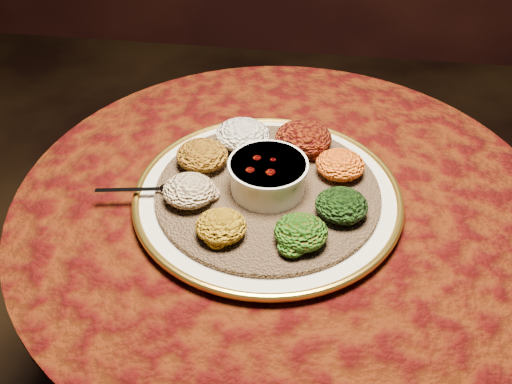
# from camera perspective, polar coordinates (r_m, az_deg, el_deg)

# --- Properties ---
(table) EXTENTS (0.96, 0.96, 0.73)m
(table) POSITION_cam_1_polar(r_m,az_deg,el_deg) (1.14, 2.50, -7.27)
(table) COLOR black
(table) RESTS_ON ground
(platter) EXTENTS (0.54, 0.54, 0.02)m
(platter) POSITION_cam_1_polar(r_m,az_deg,el_deg) (1.00, 1.17, -0.39)
(platter) COLOR beige
(platter) RESTS_ON table
(injera) EXTENTS (0.51, 0.51, 0.01)m
(injera) POSITION_cam_1_polar(r_m,az_deg,el_deg) (0.99, 1.17, 0.08)
(injera) COLOR brown
(injera) RESTS_ON platter
(stew_bowl) EXTENTS (0.14, 0.14, 0.06)m
(stew_bowl) POSITION_cam_1_polar(r_m,az_deg,el_deg) (0.97, 1.20, 1.78)
(stew_bowl) COLOR silver
(stew_bowl) RESTS_ON injera
(spoon) EXTENTS (0.15, 0.04, 0.01)m
(spoon) POSITION_cam_1_polar(r_m,az_deg,el_deg) (0.99, -9.04, 0.31)
(spoon) COLOR silver
(spoon) RESTS_ON injera
(portion_ayib) EXTENTS (0.10, 0.10, 0.05)m
(portion_ayib) POSITION_cam_1_polar(r_m,az_deg,el_deg) (1.07, -1.33, 5.72)
(portion_ayib) COLOR silver
(portion_ayib) RESTS_ON injera
(portion_kitfo) EXTENTS (0.11, 0.10, 0.05)m
(portion_kitfo) POSITION_cam_1_polar(r_m,az_deg,el_deg) (1.07, 4.77, 5.41)
(portion_kitfo) COLOR black
(portion_kitfo) RESTS_ON injera
(portion_tikil) EXTENTS (0.09, 0.08, 0.04)m
(portion_tikil) POSITION_cam_1_polar(r_m,az_deg,el_deg) (1.02, 8.42, 2.72)
(portion_tikil) COLOR #C18210
(portion_tikil) RESTS_ON injera
(portion_gomen) EXTENTS (0.09, 0.08, 0.04)m
(portion_gomen) POSITION_cam_1_polar(r_m,az_deg,el_deg) (0.93, 8.54, -1.30)
(portion_gomen) COLOR black
(portion_gomen) RESTS_ON injera
(portion_mixveg) EXTENTS (0.08, 0.08, 0.04)m
(portion_mixveg) POSITION_cam_1_polar(r_m,az_deg,el_deg) (0.88, 4.51, -4.00)
(portion_mixveg) COLOR #AF390B
(portion_mixveg) RESTS_ON injera
(portion_kik) EXTENTS (0.08, 0.08, 0.04)m
(portion_kik) POSITION_cam_1_polar(r_m,az_deg,el_deg) (0.89, -3.51, -3.43)
(portion_kik) COLOR #9A6E0D
(portion_kik) RESTS_ON injera
(portion_timatim) EXTENTS (0.09, 0.08, 0.04)m
(portion_timatim) POSITION_cam_1_polar(r_m,az_deg,el_deg) (0.96, -6.70, 0.15)
(portion_timatim) COLOR #700609
(portion_timatim) RESTS_ON injera
(portion_shiro) EXTENTS (0.09, 0.09, 0.05)m
(portion_shiro) POSITION_cam_1_polar(r_m,az_deg,el_deg) (1.03, -5.41, 3.69)
(portion_shiro) COLOR #895D10
(portion_shiro) RESTS_ON injera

